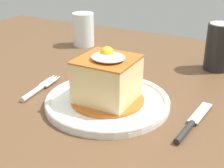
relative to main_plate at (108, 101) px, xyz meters
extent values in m
cube|color=brown|center=(-0.03, 0.09, -0.03)|extent=(1.49, 0.97, 0.04)
cylinder|color=brown|center=(-0.69, 0.50, -0.40)|extent=(0.07, 0.07, 0.70)
cylinder|color=white|center=(0.00, 0.00, 0.00)|extent=(0.26, 0.26, 0.01)
torus|color=white|center=(0.00, 0.00, 0.00)|extent=(0.26, 0.26, 0.01)
cylinder|color=#B75B1E|center=(0.00, 0.00, 0.00)|extent=(0.15, 0.15, 0.01)
cube|color=#E5C684|center=(0.00, 0.00, 0.05)|extent=(0.11, 0.11, 0.08)
cube|color=#B75B1E|center=(0.00, 0.00, 0.09)|extent=(0.11, 0.11, 0.00)
ellipsoid|color=white|center=(0.01, -0.01, 0.10)|extent=(0.07, 0.06, 0.01)
sphere|color=yellow|center=(0.00, 0.00, 0.10)|extent=(0.03, 0.03, 0.03)
cylinder|color=silver|center=(-0.17, -0.04, 0.00)|extent=(0.02, 0.08, 0.01)
cube|color=silver|center=(-0.17, 0.03, 0.00)|extent=(0.03, 0.05, 0.00)
cylinder|color=silver|center=(-0.17, 0.05, 0.00)|extent=(0.01, 0.03, 0.00)
cylinder|color=silver|center=(-0.18, 0.05, 0.00)|extent=(0.01, 0.03, 0.00)
cylinder|color=silver|center=(-0.19, 0.05, 0.00)|extent=(0.01, 0.03, 0.00)
cylinder|color=#262628|center=(0.17, -0.03, 0.00)|extent=(0.02, 0.08, 0.01)
cube|color=silver|center=(0.18, 0.05, 0.00)|extent=(0.03, 0.09, 0.00)
cylinder|color=black|center=(0.16, 0.31, 0.05)|extent=(0.07, 0.07, 0.12)
cylinder|color=silver|center=(0.16, 0.31, 0.11)|extent=(0.06, 0.06, 0.00)
cylinder|color=silver|center=(-0.27, 0.33, 0.02)|extent=(0.06, 0.06, 0.06)
cylinder|color=silver|center=(-0.27, 0.33, 0.04)|extent=(0.07, 0.07, 0.10)
camera|label=1|loc=(0.28, -0.52, 0.31)|focal=51.19mm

